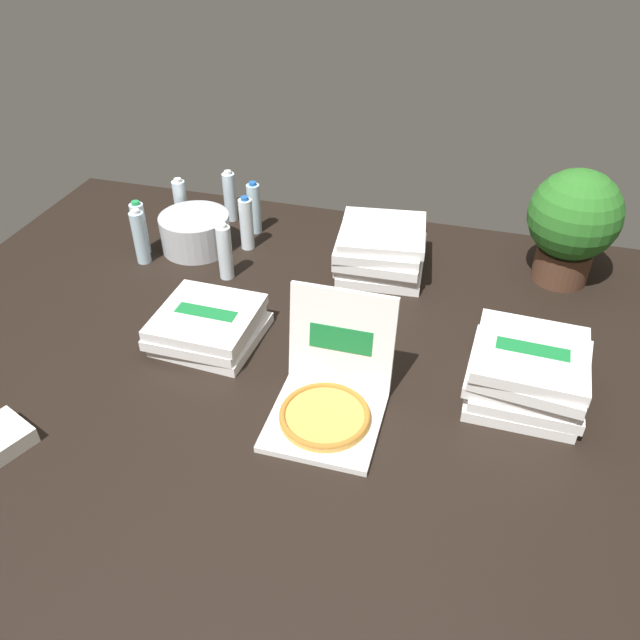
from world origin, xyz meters
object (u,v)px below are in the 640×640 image
ice_bucket (196,232)px  water_bottle_2 (230,197)px  pizza_stack_right_mid (381,250)px  water_bottle_5 (140,228)px  pizza_stack_right_near (208,326)px  water_bottle_4 (181,205)px  pizza_stack_center_near (526,373)px  potted_plant (573,221)px  water_bottle_6 (140,237)px  water_bottle_0 (254,208)px  water_bottle_1 (247,224)px  water_bottle_3 (225,252)px  open_pizza_box (330,395)px

ice_bucket → water_bottle_2: size_ratio=1.24×
pizza_stack_right_mid → water_bottle_5: size_ratio=1.60×
pizza_stack_right_near → water_bottle_4: bearing=121.6°
pizza_stack_center_near → potted_plant: potted_plant is taller
pizza_stack_right_near → water_bottle_2: (-0.28, 0.91, 0.06)m
pizza_stack_right_near → water_bottle_6: bearing=139.5°
water_bottle_0 → water_bottle_6: (-0.38, -0.40, 0.00)m
water_bottle_0 → ice_bucket: bearing=-132.8°
pizza_stack_center_near → water_bottle_5: 1.76m
water_bottle_6 → water_bottle_5: bearing=118.4°
water_bottle_1 → water_bottle_4: bearing=165.9°
water_bottle_2 → water_bottle_6: size_ratio=1.00×
water_bottle_4 → water_bottle_1: bearing=-14.1°
water_bottle_1 → water_bottle_4: same height
water_bottle_1 → water_bottle_2: 0.30m
water_bottle_6 → water_bottle_1: bearing=31.1°
pizza_stack_right_mid → ice_bucket: 0.85m
water_bottle_2 → water_bottle_4: 0.24m
pizza_stack_right_near → water_bottle_3: water_bottle_3 is taller
open_pizza_box → water_bottle_2: 1.42m
water_bottle_0 → water_bottle_4: bearing=-170.3°
water_bottle_5 → ice_bucket: bearing=25.6°
water_bottle_2 → water_bottle_3: 0.53m
open_pizza_box → water_bottle_4: (-1.01, 1.02, 0.05)m
water_bottle_4 → water_bottle_6: bearing=-95.7°
water_bottle_1 → pizza_stack_right_mid: bearing=-2.7°
pizza_stack_right_mid → water_bottle_1: (-0.63, 0.03, 0.02)m
water_bottle_3 → water_bottle_0: bearing=93.3°
water_bottle_3 → pizza_stack_center_near: bearing=-18.5°
water_bottle_6 → potted_plant: bearing=11.5°
water_bottle_4 → water_bottle_5: 0.27m
pizza_stack_right_near → water_bottle_0: bearing=98.6°
pizza_stack_right_mid → water_bottle_1: bearing=177.3°
pizza_stack_right_near → pizza_stack_right_mid: 0.83m
ice_bucket → water_bottle_5: water_bottle_5 is taller
water_bottle_3 → potted_plant: (1.37, 0.38, 0.15)m
potted_plant → water_bottle_2: bearing=175.7°
pizza_stack_right_near → water_bottle_3: bearing=103.6°
open_pizza_box → water_bottle_2: size_ratio=1.62×
pizza_stack_center_near → open_pizza_box: bearing=-157.6°
ice_bucket → water_bottle_3: (0.23, -0.19, 0.04)m
pizza_stack_right_mid → pizza_stack_center_near: bearing=-46.2°
water_bottle_0 → potted_plant: (1.40, -0.03, 0.15)m
pizza_stack_right_mid → water_bottle_1: size_ratio=1.60×
pizza_stack_center_near → water_bottle_1: water_bottle_1 is taller
water_bottle_1 → water_bottle_3: same height
open_pizza_box → pizza_stack_right_near: open_pizza_box is taller
water_bottle_3 → open_pizza_box: bearing=-46.2°
pizza_stack_right_near → pizza_stack_right_mid: (0.52, 0.65, 0.04)m
water_bottle_2 → water_bottle_3: same height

